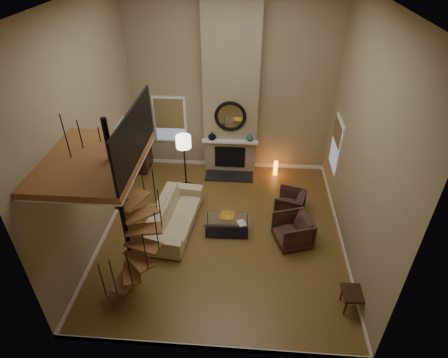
# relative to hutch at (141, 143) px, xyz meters

# --- Properties ---
(ground) EXTENTS (6.00, 6.50, 0.01)m
(ground) POSITION_rel_hutch_xyz_m (2.78, -2.83, -0.95)
(ground) COLOR olive
(ground) RESTS_ON ground
(back_wall) EXTENTS (6.00, 0.02, 5.50)m
(back_wall) POSITION_rel_hutch_xyz_m (2.78, 0.42, 1.80)
(back_wall) COLOR #9C8A65
(back_wall) RESTS_ON ground
(front_wall) EXTENTS (6.00, 0.02, 5.50)m
(front_wall) POSITION_rel_hutch_xyz_m (2.78, -6.08, 1.80)
(front_wall) COLOR #9C8A65
(front_wall) RESTS_ON ground
(left_wall) EXTENTS (0.02, 6.50, 5.50)m
(left_wall) POSITION_rel_hutch_xyz_m (-0.22, -2.83, 1.80)
(left_wall) COLOR #9C8A65
(left_wall) RESTS_ON ground
(right_wall) EXTENTS (0.02, 6.50, 5.50)m
(right_wall) POSITION_rel_hutch_xyz_m (5.78, -2.83, 1.80)
(right_wall) COLOR #9C8A65
(right_wall) RESTS_ON ground
(ceiling) EXTENTS (6.00, 6.50, 0.01)m
(ceiling) POSITION_rel_hutch_xyz_m (2.78, -2.83, 4.54)
(ceiling) COLOR silver
(ceiling) RESTS_ON back_wall
(baseboard_back) EXTENTS (6.00, 0.02, 0.12)m
(baseboard_back) POSITION_rel_hutch_xyz_m (2.78, 0.41, -0.89)
(baseboard_back) COLOR white
(baseboard_back) RESTS_ON ground
(baseboard_front) EXTENTS (6.00, 0.02, 0.12)m
(baseboard_front) POSITION_rel_hutch_xyz_m (2.78, -6.07, -0.89)
(baseboard_front) COLOR white
(baseboard_front) RESTS_ON ground
(baseboard_left) EXTENTS (0.02, 6.50, 0.12)m
(baseboard_left) POSITION_rel_hutch_xyz_m (-0.21, -2.83, -0.89)
(baseboard_left) COLOR white
(baseboard_left) RESTS_ON ground
(baseboard_right) EXTENTS (0.02, 6.50, 0.12)m
(baseboard_right) POSITION_rel_hutch_xyz_m (5.77, -2.83, -0.89)
(baseboard_right) COLOR white
(baseboard_right) RESTS_ON ground
(chimney_breast) EXTENTS (1.60, 0.38, 5.50)m
(chimney_breast) POSITION_rel_hutch_xyz_m (2.78, 0.23, 1.80)
(chimney_breast) COLOR #938260
(chimney_breast) RESTS_ON ground
(hearth) EXTENTS (1.50, 0.60, 0.04)m
(hearth) POSITION_rel_hutch_xyz_m (2.78, -0.26, -0.93)
(hearth) COLOR black
(hearth) RESTS_ON ground
(firebox) EXTENTS (0.95, 0.02, 0.72)m
(firebox) POSITION_rel_hutch_xyz_m (2.78, 0.03, -0.40)
(firebox) COLOR black
(firebox) RESTS_ON chimney_breast
(mantel) EXTENTS (1.70, 0.18, 0.06)m
(mantel) POSITION_rel_hutch_xyz_m (2.78, -0.05, 0.20)
(mantel) COLOR white
(mantel) RESTS_ON chimney_breast
(mirror_frame) EXTENTS (0.94, 0.10, 0.94)m
(mirror_frame) POSITION_rel_hutch_xyz_m (2.78, 0.01, 1.00)
(mirror_frame) COLOR black
(mirror_frame) RESTS_ON chimney_breast
(mirror_disc) EXTENTS (0.80, 0.01, 0.80)m
(mirror_disc) POSITION_rel_hutch_xyz_m (2.78, 0.02, 1.00)
(mirror_disc) COLOR white
(mirror_disc) RESTS_ON chimney_breast
(vase_left) EXTENTS (0.24, 0.24, 0.25)m
(vase_left) POSITION_rel_hutch_xyz_m (2.23, -0.01, 0.35)
(vase_left) COLOR black
(vase_left) RESTS_ON mantel
(vase_right) EXTENTS (0.20, 0.20, 0.21)m
(vase_right) POSITION_rel_hutch_xyz_m (3.38, -0.01, 0.33)
(vase_right) COLOR #17524B
(vase_right) RESTS_ON mantel
(window_back) EXTENTS (1.02, 0.06, 1.52)m
(window_back) POSITION_rel_hutch_xyz_m (0.88, 0.39, 0.67)
(window_back) COLOR white
(window_back) RESTS_ON back_wall
(window_right) EXTENTS (0.06, 1.02, 1.52)m
(window_right) POSITION_rel_hutch_xyz_m (5.75, -0.83, 0.68)
(window_right) COLOR white
(window_right) RESTS_ON right_wall
(entry_door) EXTENTS (0.10, 1.05, 2.16)m
(entry_door) POSITION_rel_hutch_xyz_m (-0.17, -1.03, 0.10)
(entry_door) COLOR white
(entry_door) RESTS_ON ground
(loft) EXTENTS (1.70, 2.20, 1.09)m
(loft) POSITION_rel_hutch_xyz_m (0.74, -4.63, 2.29)
(loft) COLOR #925A2F
(loft) RESTS_ON left_wall
(spiral_stair) EXTENTS (1.47, 1.47, 4.06)m
(spiral_stair) POSITION_rel_hutch_xyz_m (1.00, -4.62, 0.83)
(spiral_stair) COLOR black
(spiral_stair) RESTS_ON ground
(hutch) EXTENTS (0.38, 0.81, 1.80)m
(hutch) POSITION_rel_hutch_xyz_m (0.00, 0.00, 0.00)
(hutch) COLOR black
(hutch) RESTS_ON ground
(sofa) EXTENTS (1.20, 2.54, 0.72)m
(sofa) POSITION_rel_hutch_xyz_m (1.51, -2.68, -0.55)
(sofa) COLOR #C8B68A
(sofa) RESTS_ON ground
(armchair_near) EXTENTS (0.93, 0.91, 0.69)m
(armchair_near) POSITION_rel_hutch_xyz_m (4.60, -1.94, -0.60)
(armchair_near) COLOR #43261F
(armchair_near) RESTS_ON ground
(armchair_far) EXTENTS (1.07, 1.05, 0.78)m
(armchair_far) POSITION_rel_hutch_xyz_m (4.61, -3.01, -0.60)
(armchair_far) COLOR #43261F
(armchair_far) RESTS_ON ground
(coffee_table) EXTENTS (1.19, 0.62, 0.44)m
(coffee_table) POSITION_rel_hutch_xyz_m (2.89, -2.83, -0.67)
(coffee_table) COLOR silver
(coffee_table) RESTS_ON ground
(bowl) EXTENTS (0.36, 0.36, 0.09)m
(bowl) POSITION_rel_hutch_xyz_m (2.89, -2.78, -0.45)
(bowl) COLOR gold
(bowl) RESTS_ON coffee_table
(book) EXTENTS (0.27, 0.30, 0.02)m
(book) POSITION_rel_hutch_xyz_m (3.24, -2.98, -0.49)
(book) COLOR gray
(book) RESTS_ON coffee_table
(floor_lamp) EXTENTS (0.43, 0.43, 1.76)m
(floor_lamp) POSITION_rel_hutch_xyz_m (1.52, -0.89, 0.46)
(floor_lamp) COLOR black
(floor_lamp) RESTS_ON ground
(accent_lamp) EXTENTS (0.13, 0.13, 0.47)m
(accent_lamp) POSITION_rel_hutch_xyz_m (4.23, -0.03, -0.70)
(accent_lamp) COLOR orange
(accent_lamp) RESTS_ON ground
(side_chair) EXTENTS (0.49, 0.49, 1.01)m
(side_chair) POSITION_rel_hutch_xyz_m (5.71, -4.91, -0.42)
(side_chair) COLOR black
(side_chair) RESTS_ON ground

